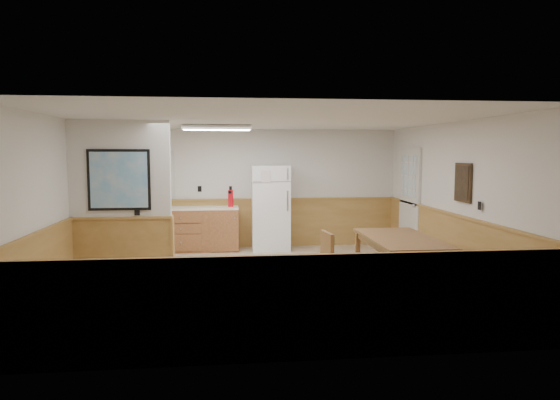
{
  "coord_description": "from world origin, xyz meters",
  "views": [
    {
      "loc": [
        -0.67,
        -7.59,
        2.0
      ],
      "look_at": [
        0.22,
        0.4,
        1.24
      ],
      "focal_mm": 32.0,
      "sensor_mm": 36.0,
      "label": 1
    }
  ],
  "objects": [
    {
      "name": "ceiling",
      "position": [
        0.0,
        0.0,
        2.5
      ],
      "size": [
        6.0,
        6.0,
        0.02
      ],
      "primitive_type": "cube",
      "color": "white",
      "rests_on": "back_wall"
    },
    {
      "name": "dining_chair",
      "position": [
        0.93,
        -0.49,
        0.49
      ],
      "size": [
        0.74,
        0.55,
        0.85
      ],
      "rotation": [
        0.0,
        0.0,
        0.11
      ],
      "color": "brown",
      "rests_on": "ground"
    },
    {
      "name": "soap_bottle",
      "position": [
        -2.09,
        2.71,
        1.02
      ],
      "size": [
        0.1,
        0.1,
        0.25
      ],
      "primitive_type": "cylinder",
      "rotation": [
        0.0,
        0.0,
        0.31
      ],
      "color": "#198E26",
      "rests_on": "kitchen_counter"
    },
    {
      "name": "dining_table",
      "position": [
        1.93,
        -0.51,
        0.66
      ],
      "size": [
        0.99,
        1.94,
        0.75
      ],
      "rotation": [
        0.0,
        0.0,
        -0.01
      ],
      "color": "brown",
      "rests_on": "ground"
    },
    {
      "name": "right_wall",
      "position": [
        3.0,
        0.0,
        1.25
      ],
      "size": [
        0.02,
        6.0,
        2.5
      ],
      "primitive_type": "cube",
      "color": "silver",
      "rests_on": "ground"
    },
    {
      "name": "fluorescent_fixture",
      "position": [
        -0.8,
        1.3,
        2.45
      ],
      "size": [
        1.2,
        0.3,
        0.09
      ],
      "color": "silver",
      "rests_on": "ceiling"
    },
    {
      "name": "refrigerator",
      "position": [
        0.27,
        2.63,
        0.87
      ],
      "size": [
        0.79,
        0.73,
        1.75
      ],
      "rotation": [
        0.0,
        0.0,
        -0.02
      ],
      "color": "white",
      "rests_on": "ground"
    },
    {
      "name": "back_wall",
      "position": [
        0.0,
        3.0,
        1.25
      ],
      "size": [
        6.0,
        0.02,
        2.5
      ],
      "primitive_type": "cube",
      "color": "silver",
      "rests_on": "ground"
    },
    {
      "name": "wainscot_left",
      "position": [
        -2.98,
        0.0,
        0.5
      ],
      "size": [
        0.04,
        6.0,
        1.0
      ],
      "primitive_type": "cube",
      "color": "tan",
      "rests_on": "ground"
    },
    {
      "name": "kitchen_window",
      "position": [
        -2.1,
        2.98,
        1.55
      ],
      "size": [
        0.8,
        0.04,
        1.0
      ],
      "color": "silver",
      "rests_on": "back_wall"
    },
    {
      "name": "left_wall",
      "position": [
        -3.0,
        0.0,
        1.25
      ],
      "size": [
        0.02,
        6.0,
        2.5
      ],
      "primitive_type": "cube",
      "color": "silver",
      "rests_on": "ground"
    },
    {
      "name": "partition_wall",
      "position": [
        -2.25,
        0.19,
        1.23
      ],
      "size": [
        1.5,
        0.2,
        2.5
      ],
      "color": "silver",
      "rests_on": "ground"
    },
    {
      "name": "exterior_door",
      "position": [
        2.96,
        1.9,
        1.05
      ],
      "size": [
        0.07,
        1.02,
        2.15
      ],
      "color": "silver",
      "rests_on": "ground"
    },
    {
      "name": "dining_bench",
      "position": [
        2.7,
        -0.54,
        0.34
      ],
      "size": [
        0.49,
        1.53,
        0.45
      ],
      "rotation": [
        0.0,
        0.0,
        -0.11
      ],
      "color": "brown",
      "rests_on": "ground"
    },
    {
      "name": "wall_painting",
      "position": [
        2.97,
        -0.3,
        1.55
      ],
      "size": [
        0.04,
        0.5,
        0.6
      ],
      "color": "#372716",
      "rests_on": "right_wall"
    },
    {
      "name": "kitchen_counter",
      "position": [
        -1.21,
        2.68,
        0.46
      ],
      "size": [
        2.2,
        0.61,
        1.0
      ],
      "color": "#A8683B",
      "rests_on": "ground"
    },
    {
      "name": "wainscot_right",
      "position": [
        2.98,
        0.0,
        0.5
      ],
      "size": [
        0.04,
        6.0,
        1.0
      ],
      "primitive_type": "cube",
      "color": "tan",
      "rests_on": "ground"
    },
    {
      "name": "wainscot_back",
      "position": [
        0.0,
        2.98,
        0.5
      ],
      "size": [
        6.0,
        0.04,
        1.0
      ],
      "primitive_type": "cube",
      "color": "tan",
      "rests_on": "ground"
    },
    {
      "name": "ground",
      "position": [
        0.0,
        0.0,
        0.0
      ],
      "size": [
        6.0,
        6.0,
        0.0
      ],
      "primitive_type": "plane",
      "color": "#C2A98B",
      "rests_on": "ground"
    },
    {
      "name": "fire_extinguisher",
      "position": [
        -0.56,
        2.65,
        1.09
      ],
      "size": [
        0.14,
        0.14,
        0.42
      ],
      "rotation": [
        0.0,
        0.0,
        0.35
      ],
      "color": "red",
      "rests_on": "kitchen_counter"
    }
  ]
}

